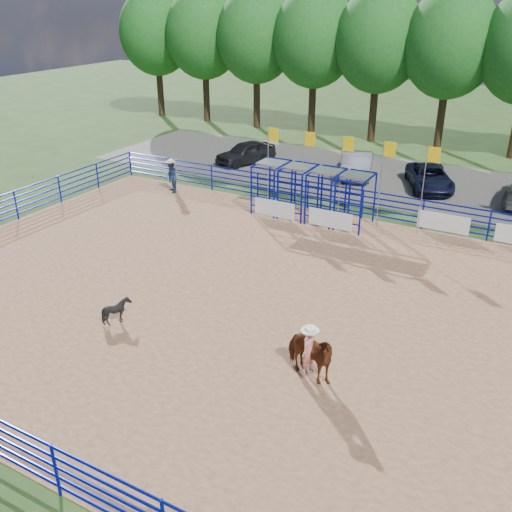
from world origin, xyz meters
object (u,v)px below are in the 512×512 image
Objects in this scene: car_b at (358,163)px; car_c at (430,177)px; horse_and_rider at (309,352)px; calf at (117,310)px; car_a at (246,152)px; spectator_cowboy at (171,177)px.

car_c is (4.50, -0.35, -0.15)m from car_b.
horse_and_rider is at bearing -110.40° from car_c.
calf is 0.19× the size of car_b.
horse_and_rider is 2.68× the size of calf.
car_c is at bearing 24.57° from car_a.
calf is 0.22× the size of car_a.
horse_and_rider reaches higher than car_a.
car_c is at bearing 32.24° from spectator_cowboy.
spectator_cowboy reaches higher than car_c.
calf is at bearing -177.07° from horse_and_rider.
car_a is at bearing 4.22° from calf.
car_b is (-5.85, 20.11, -0.11)m from horse_and_rider.
horse_and_rider is 0.51× the size of car_b.
horse_and_rider is 7.05m from calf.
car_a is at bearing -8.78° from car_b.
spectator_cowboy is (-13.87, 11.86, 0.03)m from horse_and_rider.
car_b is 4.52m from car_c.
car_c reaches higher than calf.
calf is at bearing -130.07° from car_c.
car_a is at bearing 158.47° from car_c.
car_a is at bearing 124.71° from horse_and_rider.
car_a reaches higher than car_c.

